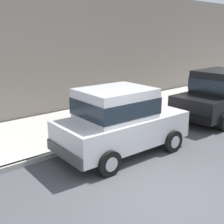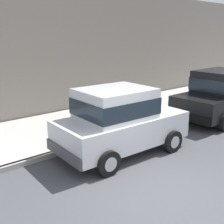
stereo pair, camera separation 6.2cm
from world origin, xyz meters
TOP-DOWN VIEW (x-y plane):
  - ground_plane at (0.00, 0.00)m, footprint 80.00×80.00m
  - curb at (-3.20, 0.00)m, footprint 0.16×64.00m
  - sidewalk at (-5.00, 0.00)m, footprint 3.60×64.00m
  - car_silver_hatchback at (-2.21, 0.76)m, footprint 2.06×3.86m
  - car_black_sedan at (-2.20, 6.14)m, footprint 2.10×4.64m
  - dog_black at (-5.05, 2.24)m, footprint 0.42×0.70m
  - building_facade at (-7.10, 5.00)m, footprint 0.50×20.00m

SIDE VIEW (x-z plane):
  - ground_plane at x=0.00m, z-range 0.00..0.00m
  - curb at x=-3.20m, z-range 0.00..0.14m
  - sidewalk at x=-5.00m, z-range 0.00..0.14m
  - dog_black at x=-5.05m, z-range 0.18..0.67m
  - car_silver_hatchback at x=-2.21m, z-range 0.04..1.92m
  - car_black_sedan at x=-2.20m, z-range 0.02..1.94m
  - building_facade at x=-7.10m, z-range 0.00..5.12m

